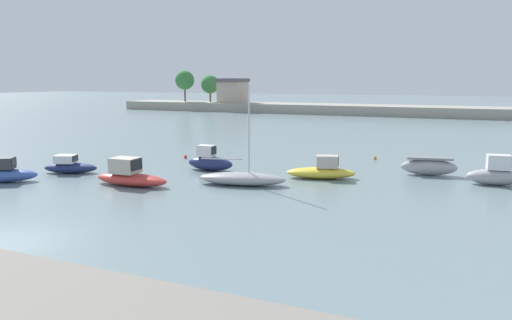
{
  "coord_description": "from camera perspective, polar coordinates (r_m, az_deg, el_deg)",
  "views": [
    {
      "loc": [
        16.15,
        -13.09,
        6.37
      ],
      "look_at": [
        3.16,
        16.33,
        1.04
      ],
      "focal_mm": 33.87,
      "sensor_mm": 36.0,
      "label": 1
    }
  ],
  "objects": [
    {
      "name": "mooring_buoy_1",
      "position": [
        40.42,
        13.89,
        0.26
      ],
      "size": [
        0.27,
        0.27,
        0.27
      ],
      "primitive_type": "sphere",
      "color": "orange",
      "rests_on": "ground"
    },
    {
      "name": "moored_boat_3",
      "position": [
        34.59,
        -5.49,
        -0.2
      ],
      "size": [
        3.52,
        1.38,
        1.79
      ],
      "rotation": [
        0.0,
        0.0,
        -0.01
      ],
      "color": "navy",
      "rests_on": "ground"
    },
    {
      "name": "mooring_buoy_0",
      "position": [
        40.16,
        -8.33,
        0.39
      ],
      "size": [
        0.28,
        0.28,
        0.28
      ],
      "primitive_type": "sphere",
      "color": "red",
      "rests_on": "ground"
    },
    {
      "name": "distant_shoreline",
      "position": [
        92.78,
        13.5,
        6.3
      ],
      "size": [
        106.95,
        9.22,
        8.43
      ],
      "color": "#9E998C",
      "rests_on": "ground"
    },
    {
      "name": "ground_plane",
      "position": [
        21.74,
        -26.19,
        -8.63
      ],
      "size": [
        400.0,
        400.0,
        0.0
      ],
      "primitive_type": "plane",
      "color": "slate"
    },
    {
      "name": "moored_boat_1",
      "position": [
        35.85,
        -21.13,
        -0.7
      ],
      "size": [
        3.91,
        2.53,
        1.26
      ],
      "rotation": [
        0.0,
        0.0,
        0.36
      ],
      "color": "navy",
      "rests_on": "ground"
    },
    {
      "name": "moored_boat_4",
      "position": [
        29.64,
        -1.64,
        -2.18
      ],
      "size": [
        5.66,
        2.92,
        6.14
      ],
      "rotation": [
        0.0,
        0.0,
        0.24
      ],
      "color": "#9E9EA3",
      "rests_on": "ground"
    },
    {
      "name": "moored_boat_7",
      "position": [
        33.04,
        26.43,
        -1.5
      ],
      "size": [
        3.4,
        1.68,
        1.88
      ],
      "rotation": [
        0.0,
        0.0,
        0.13
      ],
      "color": "#9E9EA3",
      "rests_on": "ground"
    },
    {
      "name": "moored_boat_6",
      "position": [
        34.69,
        19.74,
        -0.73
      ],
      "size": [
        3.79,
        1.73,
        1.23
      ],
      "rotation": [
        0.0,
        0.0,
        0.19
      ],
      "color": "#9E9EA3",
      "rests_on": "ground"
    },
    {
      "name": "moored_boat_2",
      "position": [
        30.5,
        -14.66,
        -1.82
      ],
      "size": [
        5.01,
        1.76,
        1.69
      ],
      "rotation": [
        0.0,
        0.0,
        0.04
      ],
      "color": "#C63833",
      "rests_on": "ground"
    },
    {
      "name": "moored_boat_5",
      "position": [
        31.92,
        7.79,
        -1.29
      ],
      "size": [
        4.77,
        2.88,
        1.52
      ],
      "rotation": [
        0.0,
        0.0,
        0.3
      ],
      "color": "yellow",
      "rests_on": "ground"
    }
  ]
}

